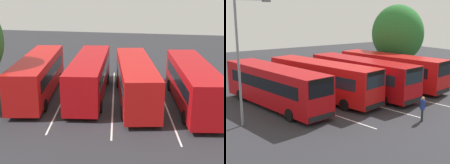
# 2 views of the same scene
# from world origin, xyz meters

# --- Properties ---
(ground_plane) EXTENTS (73.42, 73.42, 0.00)m
(ground_plane) POSITION_xyz_m (0.00, 0.00, 0.00)
(ground_plane) COLOR #2B2B30
(bus_far_left) EXTENTS (11.50, 4.15, 3.18)m
(bus_far_left) POSITION_xyz_m (-0.58, -6.14, 1.74)
(bus_far_left) COLOR #B70C11
(bus_far_left) RESTS_ON ground
(bus_center_left) EXTENTS (11.52, 4.76, 3.18)m
(bus_center_left) POSITION_xyz_m (-0.51, -1.84, 1.74)
(bus_center_left) COLOR red
(bus_center_left) RESTS_ON ground
(bus_center_right) EXTENTS (11.48, 3.84, 3.18)m
(bus_center_right) POSITION_xyz_m (0.06, 1.94, 1.74)
(bus_center_right) COLOR #B70C11
(bus_center_right) RESTS_ON ground
(bus_far_right) EXTENTS (11.52, 4.45, 3.18)m
(bus_far_right) POSITION_xyz_m (-0.58, 6.10, 1.74)
(bus_far_right) COLOR red
(bus_far_right) RESTS_ON ground
(pedestrian) EXTENTS (0.45, 0.45, 1.73)m
(pedestrian) POSITION_xyz_m (8.14, 0.83, 1.02)
(pedestrian) COLOR #232833
(pedestrian) RESTS_ON ground
(lane_stripe_outer_left) EXTENTS (15.25, 2.69, 0.01)m
(lane_stripe_outer_left) POSITION_xyz_m (0.00, -4.06, 0.00)
(lane_stripe_outer_left) COLOR silver
(lane_stripe_outer_left) RESTS_ON ground
(lane_stripe_inner_left) EXTENTS (15.25, 2.69, 0.01)m
(lane_stripe_inner_left) POSITION_xyz_m (0.00, 0.00, 0.00)
(lane_stripe_inner_left) COLOR silver
(lane_stripe_inner_left) RESTS_ON ground
(lane_stripe_inner_right) EXTENTS (15.25, 2.69, 0.01)m
(lane_stripe_inner_right) POSITION_xyz_m (0.00, 4.06, 0.00)
(lane_stripe_inner_right) COLOR silver
(lane_stripe_inner_right) RESTS_ON ground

